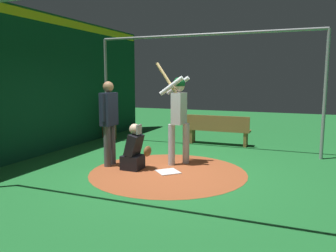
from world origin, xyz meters
name	(u,v)px	position (x,y,z in m)	size (l,w,h in m)	color
ground_plane	(168,172)	(0.00, 0.00, 0.00)	(26.52, 26.52, 0.00)	#1E6B2D
dirt_circle	(168,172)	(0.00, 0.00, 0.00)	(3.18, 3.18, 0.01)	#9E4C28
home_plate	(168,172)	(0.00, 0.00, 0.01)	(0.42, 0.42, 0.01)	white
batter	(178,111)	(-0.03, 0.69, 1.18)	(0.68, 0.49, 2.23)	#B3B3B7
catcher	(134,152)	(-0.73, -0.05, 0.38)	(0.58, 0.40, 0.97)	black
umpire	(109,118)	(-1.38, 0.03, 1.04)	(0.23, 0.49, 1.83)	#4C4C51
back_wall	(27,84)	(-3.58, 0.00, 1.76)	(0.23, 10.52, 3.50)	#0C3D26
cage_frame	(168,65)	(0.00, 0.00, 2.14)	(5.95, 4.87, 3.04)	gray
bat_rack	(107,122)	(-3.33, 2.99, 0.49)	(0.70, 0.20, 1.05)	olive
bench	(218,129)	(0.26, 3.18, 0.45)	(1.80, 0.36, 0.85)	olive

